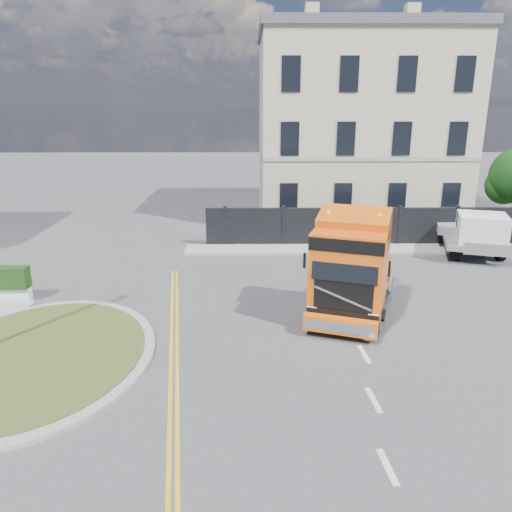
{
  "coord_description": "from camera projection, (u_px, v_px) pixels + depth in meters",
  "views": [
    {
      "loc": [
        -0.73,
        -16.09,
        7.18
      ],
      "look_at": [
        -0.51,
        1.34,
        1.8
      ],
      "focal_mm": 35.0,
      "sensor_mm": 36.0,
      "label": 1
    }
  ],
  "objects": [
    {
      "name": "truck",
      "position": [
        352.0,
        271.0,
        17.09
      ],
      "size": [
        4.21,
        6.59,
        3.7
      ],
      "rotation": [
        0.0,
        0.0,
        -0.34
      ],
      "color": "black",
      "rests_on": "ground"
    },
    {
      "name": "georgian_building",
      "position": [
        355.0,
        126.0,
        31.63
      ],
      "size": [
        12.3,
        10.3,
        12.8
      ],
      "color": "#B2A78E",
      "rests_on": "ground"
    },
    {
      "name": "ground",
      "position": [
        271.0,
        316.0,
        17.5
      ],
      "size": [
        120.0,
        120.0,
        0.0
      ],
      "primitive_type": "plane",
      "color": "#424244",
      "rests_on": "ground"
    },
    {
      "name": "traffic_island",
      "position": [
        35.0,
        357.0,
        14.52
      ],
      "size": [
        6.8,
        6.8,
        0.17
      ],
      "color": "gray",
      "rests_on": "ground"
    },
    {
      "name": "pavement_far",
      "position": [
        382.0,
        249.0,
        25.29
      ],
      "size": [
        20.0,
        1.6,
        0.12
      ],
      "primitive_type": "cube",
      "color": "gray",
      "rests_on": "ground"
    },
    {
      "name": "flatbed_pickup",
      "position": [
        475.0,
        233.0,
        23.93
      ],
      "size": [
        3.54,
        5.77,
        2.22
      ],
      "rotation": [
        0.0,
        0.0,
        -0.29
      ],
      "color": "slate",
      "rests_on": "ground"
    },
    {
      "name": "hoarding_fence",
      "position": [
        390.0,
        227.0,
        25.88
      ],
      "size": [
        18.8,
        0.25,
        2.0
      ],
      "color": "black",
      "rests_on": "ground"
    }
  ]
}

